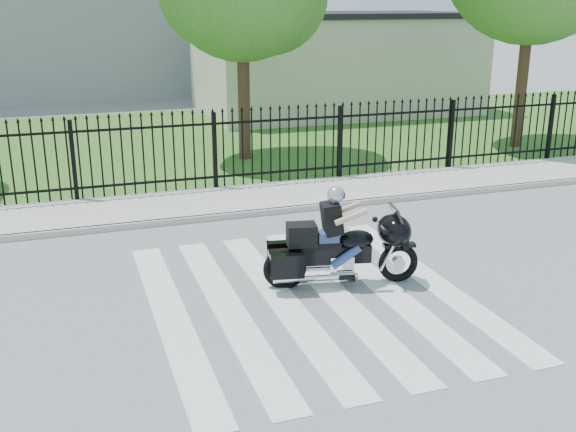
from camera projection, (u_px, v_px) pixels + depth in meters
name	position (u px, v px, depth m)	size (l,w,h in m)	color
ground	(309.00, 298.00, 9.78)	(120.00, 120.00, 0.00)	slate
crosswalk	(309.00, 297.00, 9.78)	(5.00, 5.50, 0.01)	silver
sidewalk	(227.00, 201.00, 14.27)	(40.00, 2.00, 0.12)	#ADAAA3
curb	(239.00, 215.00, 13.37)	(40.00, 0.12, 0.12)	#ADAAA3
grass_strip	(172.00, 141.00, 20.60)	(40.00, 12.00, 0.02)	#2A561D
iron_fence	(215.00, 153.00, 14.91)	(26.00, 0.04, 1.80)	black
building_low	(334.00, 65.00, 25.82)	(10.00, 6.00, 3.50)	beige
building_low_roof	(335.00, 15.00, 25.25)	(10.20, 6.20, 0.20)	black
motorcycle_rider	(338.00, 244.00, 10.06)	(2.37, 1.07, 1.58)	black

